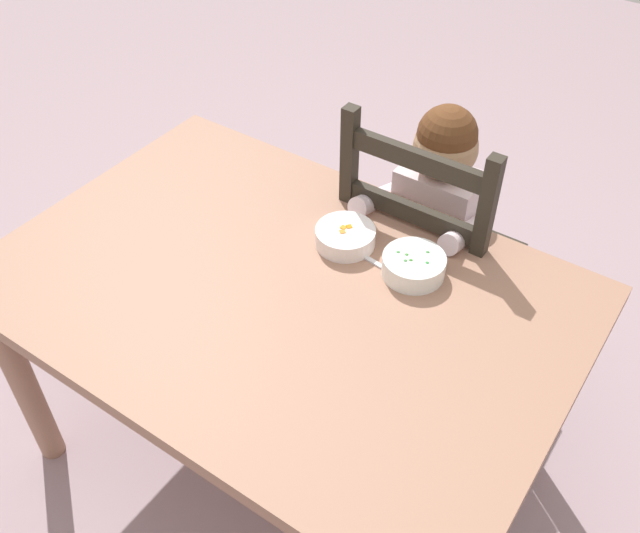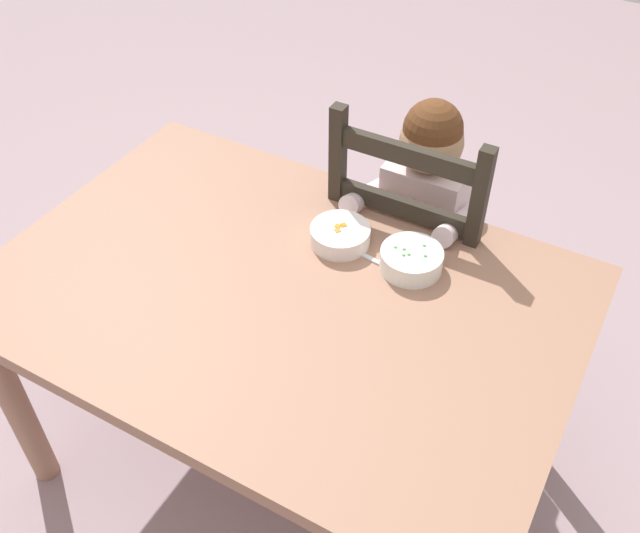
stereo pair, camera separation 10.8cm
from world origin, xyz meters
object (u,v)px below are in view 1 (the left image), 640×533
dining_table (282,314)px  dining_chair (426,263)px  bowl_of_carrots (345,236)px  spoon (361,254)px  bowl_of_peas (414,265)px  child_figure (431,219)px

dining_table → dining_chair: size_ratio=1.37×
bowl_of_carrots → spoon: bearing=-14.4°
bowl_of_peas → spoon: 0.14m
bowl_of_peas → spoon: bearing=-173.8°
dining_table → child_figure: size_ratio=1.39×
bowl_of_carrots → bowl_of_peas: bearing=-0.0°
dining_table → dining_chair: dining_chair is taller
bowl_of_carrots → spoon: size_ratio=1.08×
dining_table → dining_chair: 0.55m
bowl_of_peas → child_figure: bearing=108.2°
dining_chair → child_figure: size_ratio=1.02×
dining_table → child_figure: bearing=74.6°
dining_table → dining_chair: (0.14, 0.51, -0.15)m
bowl_of_peas → bowl_of_carrots: bowl_of_peas is taller
dining_chair → child_figure: bearing=-90.8°
child_figure → spoon: bearing=-97.2°
child_figure → bowl_of_carrots: child_figure is taller
bowl_of_peas → spoon: size_ratio=1.09×
dining_table → spoon: (0.10, 0.20, 0.10)m
dining_table → dining_chair: bearing=74.8°
child_figure → bowl_of_peas: size_ratio=6.52×
bowl_of_peas → dining_chair: bearing=107.8°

